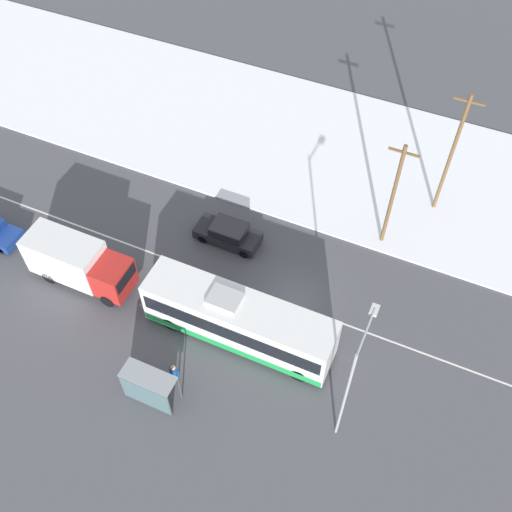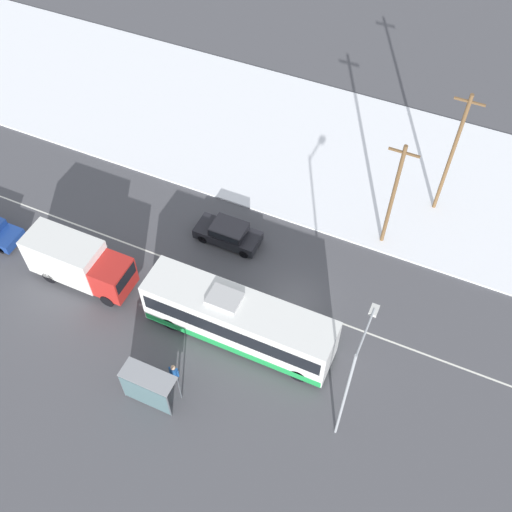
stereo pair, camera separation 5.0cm
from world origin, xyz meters
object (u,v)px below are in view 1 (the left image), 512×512
at_px(box_truck, 77,262).
at_px(sedan_car, 228,233).
at_px(bus_shelter, 147,387).
at_px(city_bus, 239,320).
at_px(streetlamp, 352,378).
at_px(pedestrian_at_stop, 174,372).
at_px(utility_pole_roadside, 393,195).
at_px(utility_pole_snowlot, 451,154).

bearing_deg(box_truck, sedan_car, 43.07).
bearing_deg(bus_shelter, sedan_car, 95.16).
distance_m(city_bus, box_truck, 10.60).
bearing_deg(sedan_car, box_truck, 43.07).
bearing_deg(sedan_car, streetlamp, 140.63).
height_order(sedan_car, pedestrian_at_stop, pedestrian_at_stop).
bearing_deg(sedan_car, utility_pole_roadside, -155.85).
height_order(city_bus, utility_pole_snowlot, utility_pole_snowlot).
relative_size(city_bus, sedan_car, 2.59).
bearing_deg(utility_pole_snowlot, utility_pole_roadside, -119.07).
distance_m(box_truck, utility_pole_snowlot, 23.83).
bearing_deg(utility_pole_snowlot, bus_shelter, -117.35).
distance_m(sedan_car, utility_pole_snowlot, 14.80).
relative_size(utility_pole_roadside, utility_pole_snowlot, 0.87).
height_order(bus_shelter, utility_pole_snowlot, utility_pole_snowlot).
bearing_deg(box_truck, pedestrian_at_stop, -23.57).
xyz_separation_m(sedan_car, pedestrian_at_stop, (1.71, -10.20, 0.22)).
xyz_separation_m(pedestrian_at_stop, utility_pole_roadside, (7.40, 14.29, 3.25)).
height_order(pedestrian_at_stop, utility_pole_roadside, utility_pole_roadside).
relative_size(streetlamp, utility_pole_roadside, 1.01).
relative_size(city_bus, streetlamp, 1.34).
relative_size(box_truck, pedestrian_at_stop, 3.92).
bearing_deg(city_bus, utility_pole_roadside, 62.22).
xyz_separation_m(city_bus, utility_pole_roadside, (5.41, 10.28, 2.57)).
height_order(city_bus, pedestrian_at_stop, city_bus).
bearing_deg(city_bus, pedestrian_at_stop, -116.34).
distance_m(sedan_car, streetlamp, 14.52).
bearing_deg(box_truck, streetlamp, -7.57).
bearing_deg(pedestrian_at_stop, utility_pole_snowlot, 62.23).
bearing_deg(bus_shelter, utility_pole_roadside, 63.13).
xyz_separation_m(pedestrian_at_stop, bus_shelter, (-0.65, -1.59, 0.65)).
bearing_deg(bus_shelter, streetlamp, 17.33).
bearing_deg(pedestrian_at_stop, city_bus, 63.66).
bearing_deg(city_bus, bus_shelter, -115.17).
distance_m(pedestrian_at_stop, streetlamp, 10.01).
relative_size(pedestrian_at_stop, utility_pole_roadside, 0.20).
bearing_deg(pedestrian_at_stop, streetlamp, 8.96).
xyz_separation_m(pedestrian_at_stop, utility_pole_snowlot, (9.79, 18.58, 3.85)).
bearing_deg(utility_pole_roadside, streetlamp, -82.93).
distance_m(sedan_car, bus_shelter, 11.87).
bearing_deg(city_bus, streetlamp, -20.31).
distance_m(box_truck, sedan_car, 9.49).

